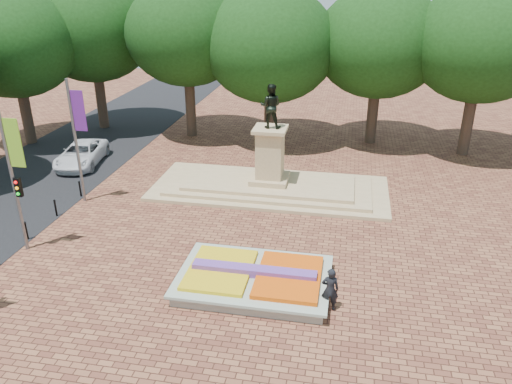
# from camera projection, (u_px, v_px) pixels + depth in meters

# --- Properties ---
(ground) EXTENTS (90.00, 90.00, 0.00)m
(ground) POSITION_uv_depth(u_px,v_px,m) (241.00, 259.00, 22.89)
(ground) COLOR brown
(ground) RESTS_ON ground
(asphalt_street) EXTENTS (9.00, 90.00, 0.02)m
(asphalt_street) POSITION_uv_depth(u_px,v_px,m) (15.00, 191.00, 29.96)
(asphalt_street) COLOR black
(asphalt_street) RESTS_ON ground
(flower_bed) EXTENTS (6.30, 4.30, 0.91)m
(flower_bed) POSITION_uv_depth(u_px,v_px,m) (255.00, 279.00, 20.77)
(flower_bed) COLOR gray
(flower_bed) RESTS_ON ground
(monument) EXTENTS (14.00, 6.00, 6.40)m
(monument) POSITION_uv_depth(u_px,v_px,m) (270.00, 177.00, 29.71)
(monument) COLOR tan
(monument) RESTS_ON ground
(tree_row_back) EXTENTS (44.80, 8.80, 10.43)m
(tree_row_back) POSITION_uv_depth(u_px,v_px,m) (325.00, 53.00, 35.93)
(tree_row_back) COLOR #33241B
(tree_row_back) RESTS_ON ground
(banner_poles) EXTENTS (0.88, 11.17, 7.00)m
(banner_poles) POSITION_uv_depth(u_px,v_px,m) (10.00, 176.00, 21.88)
(banner_poles) COLOR slate
(banner_poles) RESTS_ON ground
(bollard_row) EXTENTS (0.12, 13.12, 0.98)m
(bollard_row) POSITION_uv_depth(u_px,v_px,m) (9.00, 243.00, 23.18)
(bollard_row) COLOR black
(bollard_row) RESTS_ON ground
(van) EXTENTS (3.27, 5.64, 1.48)m
(van) POSITION_uv_depth(u_px,v_px,m) (81.00, 154.00, 33.78)
(van) COLOR silver
(van) RESTS_ON ground
(pedestrian) EXTENTS (0.70, 0.49, 1.84)m
(pedestrian) POSITION_uv_depth(u_px,v_px,m) (330.00, 289.00, 19.14)
(pedestrian) COLOR black
(pedestrian) RESTS_ON ground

